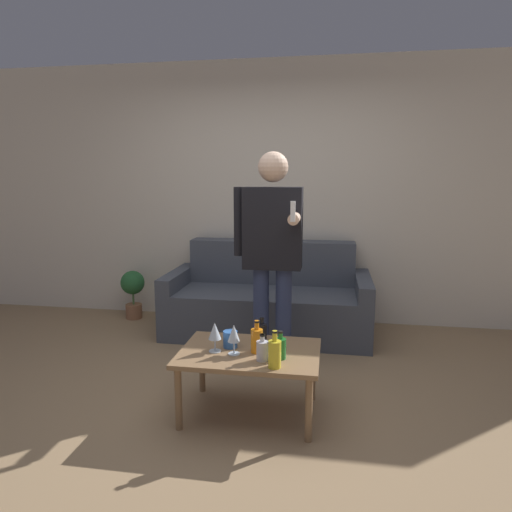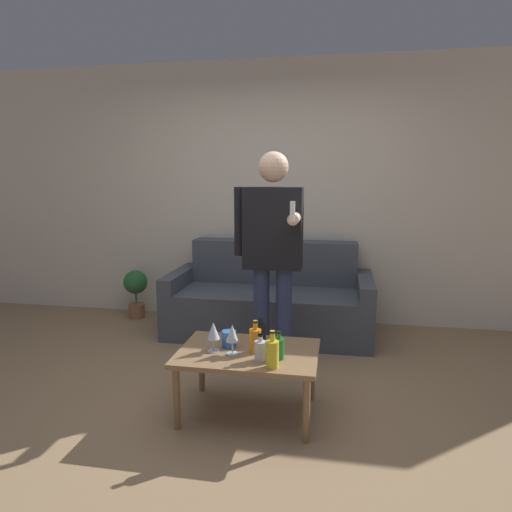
# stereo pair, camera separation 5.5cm
# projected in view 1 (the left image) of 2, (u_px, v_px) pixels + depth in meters

# --- Properties ---
(ground_plane) EXTENTS (16.00, 16.00, 0.00)m
(ground_plane) POSITION_uv_depth(u_px,v_px,m) (231.00, 408.00, 3.05)
(ground_plane) COLOR #997A56
(wall_back) EXTENTS (8.00, 0.06, 2.70)m
(wall_back) POSITION_uv_depth(u_px,v_px,m) (272.00, 194.00, 4.80)
(wall_back) COLOR beige
(wall_back) RESTS_ON ground_plane
(couch) EXTENTS (1.96, 0.89, 0.88)m
(couch) POSITION_uv_depth(u_px,v_px,m) (268.00, 301.00, 4.52)
(couch) COLOR #474C56
(couch) RESTS_ON ground_plane
(coffee_table) EXTENTS (0.89, 0.61, 0.43)m
(coffee_table) POSITION_uv_depth(u_px,v_px,m) (250.00, 358.00, 2.92)
(coffee_table) COLOR #8E6B47
(coffee_table) RESTS_ON ground_plane
(bottle_orange) EXTENTS (0.07, 0.07, 0.17)m
(bottle_orange) POSITION_uv_depth(u_px,v_px,m) (262.00, 350.00, 2.75)
(bottle_orange) COLOR silver
(bottle_orange) RESTS_ON coffee_table
(bottle_green) EXTENTS (0.07, 0.07, 0.17)m
(bottle_green) POSITION_uv_depth(u_px,v_px,m) (262.00, 332.00, 3.07)
(bottle_green) COLOR black
(bottle_green) RESTS_ON coffee_table
(bottle_dark) EXTENTS (0.08, 0.08, 0.21)m
(bottle_dark) POSITION_uv_depth(u_px,v_px,m) (257.00, 340.00, 2.88)
(bottle_dark) COLOR orange
(bottle_dark) RESTS_ON coffee_table
(bottle_yellow) EXTENTS (0.08, 0.08, 0.22)m
(bottle_yellow) POSITION_uv_depth(u_px,v_px,m) (275.00, 353.00, 2.65)
(bottle_yellow) COLOR yellow
(bottle_yellow) RESTS_ON coffee_table
(bottle_red) EXTENTS (0.07, 0.07, 0.18)m
(bottle_red) POSITION_uv_depth(u_px,v_px,m) (280.00, 348.00, 2.78)
(bottle_red) COLOR #23752D
(bottle_red) RESTS_ON coffee_table
(wine_glass_near) EXTENTS (0.08, 0.08, 0.19)m
(wine_glass_near) POSITION_uv_depth(u_px,v_px,m) (215.00, 332.00, 2.88)
(wine_glass_near) COLOR silver
(wine_glass_near) RESTS_ON coffee_table
(wine_glass_far) EXTENTS (0.08, 0.08, 0.19)m
(wine_glass_far) POSITION_uv_depth(u_px,v_px,m) (234.00, 334.00, 2.84)
(wine_glass_far) COLOR silver
(wine_glass_far) RESTS_ON coffee_table
(cup_on_table) EXTENTS (0.09, 0.09, 0.11)m
(cup_on_table) POSITION_uv_depth(u_px,v_px,m) (230.00, 339.00, 2.97)
(cup_on_table) COLOR #3366B2
(cup_on_table) RESTS_ON coffee_table
(person_standing_front) EXTENTS (0.53, 0.44, 1.71)m
(person_standing_front) POSITION_uv_depth(u_px,v_px,m) (272.00, 245.00, 3.50)
(person_standing_front) COLOR navy
(person_standing_front) RESTS_ON ground_plane
(potted_plant) EXTENTS (0.26, 0.26, 0.53)m
(potted_plant) POSITION_uv_depth(u_px,v_px,m) (133.00, 289.00, 4.93)
(potted_plant) COLOR #936042
(potted_plant) RESTS_ON ground_plane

